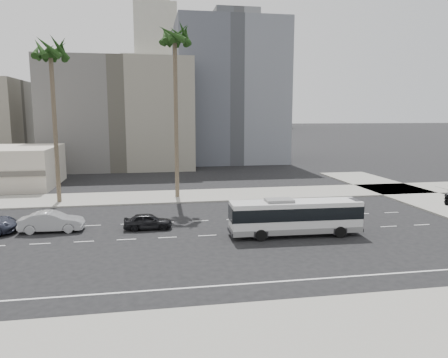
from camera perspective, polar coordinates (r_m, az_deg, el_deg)
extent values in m
plane|color=black|center=(32.88, 2.96, -7.38)|extent=(700.00, 700.00, 0.00)
cube|color=gray|center=(47.68, -1.19, -2.17)|extent=(120.00, 7.00, 0.15)
cube|color=gray|center=(19.13, 14.02, -19.84)|extent=(120.00, 7.00, 0.15)
cube|color=#65635D|center=(75.92, -13.79, 8.45)|extent=(24.00, 18.00, 18.00)
cube|color=#545862|center=(84.22, 0.41, 11.43)|extent=(20.00, 20.00, 26.00)
cube|color=beige|center=(281.10, -9.06, 11.34)|extent=(42.00, 42.00, 44.00)
cube|color=beige|center=(285.37, -9.26, 18.98)|extent=(26.00, 26.00, 32.00)
cube|color=#53565B|center=(267.17, 1.40, 14.37)|extent=(26.00, 26.00, 70.00)
cube|color=#53565B|center=(301.53, 5.03, 12.76)|extent=(22.00, 22.00, 60.00)
cube|color=silver|center=(32.49, 9.60, -4.89)|extent=(9.94, 2.47, 2.22)
cube|color=black|center=(32.42, 9.62, -4.38)|extent=(10.01, 2.53, 0.94)
cube|color=slate|center=(32.73, 9.56, -6.56)|extent=(9.97, 2.51, 0.43)
cube|color=slate|center=(31.83, 7.48, -2.93)|extent=(2.08, 1.42, 0.26)
cube|color=#262628|center=(34.11, 17.10, -2.82)|extent=(0.56, 1.55, 0.26)
cylinder|color=black|center=(32.97, 15.40, -6.88)|extent=(0.85, 0.26, 0.85)
cylinder|color=black|center=(34.88, 13.87, -5.95)|extent=(0.85, 0.26, 0.85)
cylinder|color=black|center=(30.93, 5.12, -7.63)|extent=(0.85, 0.26, 0.85)
cylinder|color=black|center=(32.95, 4.13, -6.58)|extent=(0.85, 0.26, 0.85)
imported|color=black|center=(34.48, -10.23, -5.63)|extent=(1.58, 3.83, 1.30)
imported|color=#A2A4A7|center=(35.87, -22.21, -5.35)|extent=(1.78, 4.86, 1.59)
imported|color=#262628|center=(27.61, 27.98, -1.99)|extent=(2.37, 0.56, 0.95)
cylinder|color=brown|center=(45.74, -6.48, 7.74)|extent=(0.46, 0.46, 16.69)
cylinder|color=brown|center=(46.08, -21.82, 6.04)|extent=(0.47, 0.47, 14.86)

